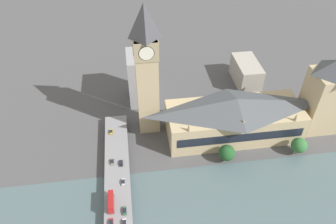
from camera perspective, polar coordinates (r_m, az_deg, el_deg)
The scene contains 18 objects.
ground_plane at distance 195.81m, azimuth 10.19°, elevation -7.50°, with size 600.00×600.00×0.00m, color #4C4C4F.
river_water at distance 176.50m, azimuth 13.26°, elevation -15.64°, with size 56.21×360.00×0.30m, color #4C6066.
parliament_hall at distance 200.25m, azimuth 11.48°, elevation -0.87°, with size 29.90×80.47×27.55m.
clock_tower at distance 183.64m, azimuth -3.76°, elevation 7.46°, with size 13.62×13.62×81.54m.
victoria_tower at distance 216.22m, azimuth 25.66°, elevation 2.67°, with size 19.89×19.89×53.12m.
road_bridge at distance 165.93m, azimuth -8.65°, elevation -17.62°, with size 144.42×13.41×5.08m.
double_decker_bus_mid at distance 166.63m, azimuth -9.91°, elevation -15.11°, with size 10.84×2.61×5.01m.
car_northbound_lead at distance 201.33m, azimuth -9.88°, elevation -3.40°, with size 3.83×1.86×1.34m.
car_northbound_mid at distance 165.34m, azimuth -7.57°, elevation -16.67°, with size 4.48×1.83×1.37m.
car_northbound_tail at distance 184.79m, azimuth -9.67°, elevation -8.52°, with size 4.33×1.85×1.41m.
car_southbound_lead at distance 162.84m, azimuth -9.85°, elevation -18.46°, with size 4.33×1.77×1.52m.
car_southbound_mid at distance 161.98m, azimuth -7.59°, elevation -18.57°, with size 4.22×1.91×1.45m.
car_southbound_tail at distance 175.22m, azimuth -7.79°, elevation -11.97°, with size 4.24×1.82×1.38m.
car_southbound_extra at distance 183.45m, azimuth -8.17°, elevation -8.80°, with size 4.33×1.88×1.29m.
city_block_west at distance 222.70m, azimuth -4.94°, elevation 5.97°, with size 22.97×15.77×34.88m.
city_block_center at distance 249.93m, azimuth 13.44°, elevation 6.73°, with size 30.36×15.92×17.02m.
tree_embankment_near at distance 188.37m, azimuth 10.21°, elevation -7.02°, with size 9.33×9.33×11.23m.
tree_embankment_mid at distance 203.36m, azimuth 21.87°, elevation -5.41°, with size 9.03×9.03×11.44m.
Camera 1 is at (-121.83, 51.36, 144.43)m, focal length 35.00 mm.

